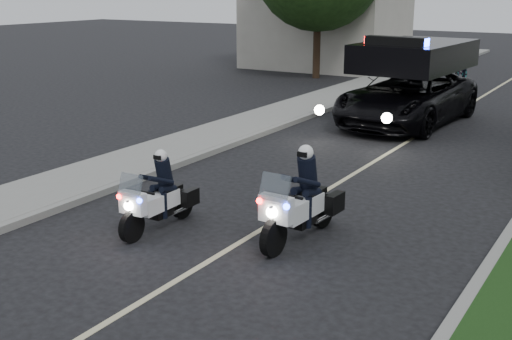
# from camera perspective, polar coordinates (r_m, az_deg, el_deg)

# --- Properties ---
(ground) EXTENTS (120.00, 120.00, 0.00)m
(ground) POSITION_cam_1_polar(r_m,az_deg,el_deg) (10.73, -5.59, -8.80)
(ground) COLOR black
(ground) RESTS_ON ground
(curb_left) EXTENTS (0.20, 60.00, 0.15)m
(curb_left) POSITION_cam_1_polar(r_m,az_deg,el_deg) (20.86, 1.79, 3.69)
(curb_left) COLOR gray
(curb_left) RESTS_ON ground
(sidewalk_left) EXTENTS (2.00, 60.00, 0.16)m
(sidewalk_left) POSITION_cam_1_polar(r_m,az_deg,el_deg) (21.41, -0.78, 4.02)
(sidewalk_left) COLOR gray
(sidewalk_left) RESTS_ON ground
(building_far) EXTENTS (8.00, 6.00, 7.00)m
(building_far) POSITION_cam_1_polar(r_m,az_deg,el_deg) (37.34, 6.19, 14.26)
(building_far) COLOR #A8A396
(building_far) RESTS_ON ground
(lane_marking) EXTENTS (0.12, 50.00, 0.01)m
(lane_marking) POSITION_cam_1_polar(r_m,az_deg,el_deg) (19.24, 12.47, 2.06)
(lane_marking) COLOR #BFB78C
(lane_marking) RESTS_ON ground
(police_moto_left) EXTENTS (0.64, 1.81, 1.53)m
(police_moto_left) POSITION_cam_1_polar(r_m,az_deg,el_deg) (12.58, -8.42, -5.10)
(police_moto_left) COLOR white
(police_moto_left) RESTS_ON ground
(police_moto_right) EXTENTS (0.84, 2.11, 1.76)m
(police_moto_right) POSITION_cam_1_polar(r_m,az_deg,el_deg) (11.95, 3.85, -6.11)
(police_moto_right) COLOR silver
(police_moto_right) RESTS_ON ground
(police_suv) EXTENTS (3.39, 6.65, 3.15)m
(police_suv) POSITION_cam_1_polar(r_m,az_deg,el_deg) (22.44, 12.94, 3.96)
(police_suv) COLOR black
(police_suv) RESTS_ON ground
(bicycle) EXTENTS (0.70, 1.64, 0.83)m
(bicycle) POSITION_cam_1_polar(r_m,az_deg,el_deg) (33.35, 17.42, 7.42)
(bicycle) COLOR black
(bicycle) RESTS_ON ground
(cyclist) EXTENTS (0.63, 0.42, 1.73)m
(cyclist) POSITION_cam_1_polar(r_m,az_deg,el_deg) (33.35, 17.42, 7.42)
(cyclist) COLOR black
(cyclist) RESTS_ON ground
(tree_left_near) EXTENTS (7.93, 7.93, 10.50)m
(tree_left_near) POSITION_cam_1_polar(r_m,az_deg,el_deg) (33.08, 5.26, 8.01)
(tree_left_near) COLOR #1E3E14
(tree_left_near) RESTS_ON ground
(tree_left_far) EXTENTS (6.60, 6.60, 9.90)m
(tree_left_far) POSITION_cam_1_polar(r_m,az_deg,el_deg) (40.22, 8.06, 9.30)
(tree_left_far) COLOR black
(tree_left_far) RESTS_ON ground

